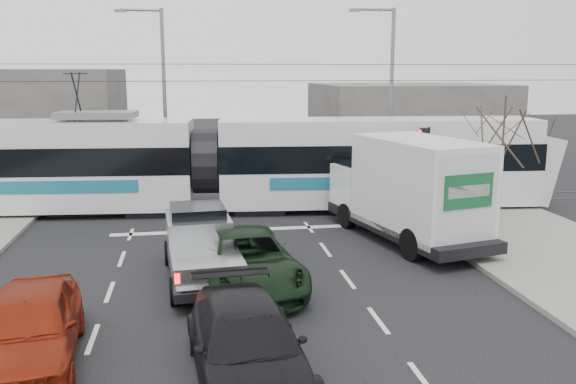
{
  "coord_description": "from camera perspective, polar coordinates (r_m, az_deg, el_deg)",
  "views": [
    {
      "loc": [
        -2.61,
        -16.37,
        5.99
      ],
      "look_at": [
        0.6,
        4.13,
        1.8
      ],
      "focal_mm": 38.0,
      "sensor_mm": 36.0,
      "label": 1
    }
  ],
  "objects": [
    {
      "name": "box_truck",
      "position": [
        21.7,
        11.26,
        0.13
      ],
      "size": [
        4.19,
        7.78,
        3.69
      ],
      "rotation": [
        0.0,
        0.0,
        0.24
      ],
      "color": "black",
      "rests_on": "ground"
    },
    {
      "name": "building_right",
      "position": [
        43.08,
        11.04,
        6.56
      ],
      "size": [
        12.0,
        10.0,
        5.0
      ],
      "primitive_type": "cube",
      "color": "slate",
      "rests_on": "ground"
    },
    {
      "name": "catenary",
      "position": [
        26.58,
        -3.25,
        6.84
      ],
      "size": [
        60.0,
        0.2,
        7.0
      ],
      "color": "black",
      "rests_on": "ground"
    },
    {
      "name": "rails",
      "position": [
        27.17,
        -3.16,
        -1.32
      ],
      "size": [
        60.0,
        1.6,
        0.03
      ],
      "primitive_type": "cube",
      "color": "#33302D",
      "rests_on": "ground"
    },
    {
      "name": "navy_pickup",
      "position": [
        25.46,
        9.51,
        0.26
      ],
      "size": [
        4.07,
        5.77,
        2.3
      ],
      "rotation": [
        0.0,
        0.0,
        0.43
      ],
      "color": "black",
      "rests_on": "ground"
    },
    {
      "name": "traffic_signal",
      "position": [
        24.82,
        12.68,
        3.61
      ],
      "size": [
        0.44,
        0.44,
        3.6
      ],
      "color": "black",
      "rests_on": "ground"
    },
    {
      "name": "green_car",
      "position": [
        17.09,
        -3.98,
        -6.37
      ],
      "size": [
        3.24,
        5.86,
        1.55
      ],
      "primitive_type": "imported",
      "rotation": [
        0.0,
        0.0,
        0.12
      ],
      "color": "black",
      "rests_on": "ground"
    },
    {
      "name": "bare_tree",
      "position": [
        21.57,
        19.49,
        4.92
      ],
      "size": [
        2.4,
        2.4,
        5.0
      ],
      "color": "#47382B",
      "rests_on": "ground"
    },
    {
      "name": "dark_car",
      "position": [
        12.13,
        -3.83,
        -14.17
      ],
      "size": [
        2.47,
        5.34,
        1.51
      ],
      "primitive_type": "imported",
      "rotation": [
        0.0,
        0.0,
        0.07
      ],
      "color": "black",
      "rests_on": "ground"
    },
    {
      "name": "street_lamp_near",
      "position": [
        31.96,
        9.33,
        9.69
      ],
      "size": [
        2.38,
        0.25,
        9.0
      ],
      "color": "slate",
      "rests_on": "ground"
    },
    {
      "name": "street_lamp_far",
      "position": [
        32.42,
        -11.84,
        9.63
      ],
      "size": [
        2.38,
        0.25,
        9.0
      ],
      "color": "slate",
      "rests_on": "ground"
    },
    {
      "name": "tram",
      "position": [
        26.14,
        -7.79,
        2.67
      ],
      "size": [
        28.62,
        5.12,
        5.81
      ],
      "rotation": [
        0.0,
        0.0,
        -0.08
      ],
      "color": "silver",
      "rests_on": "ground"
    },
    {
      "name": "ground",
      "position": [
        17.63,
        0.16,
        -8.45
      ],
      "size": [
        120.0,
        120.0,
        0.0
      ],
      "primitive_type": "plane",
      "color": "black",
      "rests_on": "ground"
    },
    {
      "name": "red_car",
      "position": [
        13.78,
        -23.05,
        -11.61
      ],
      "size": [
        2.41,
        4.95,
        1.63
      ],
      "primitive_type": "imported",
      "rotation": [
        0.0,
        0.0,
        0.11
      ],
      "color": "maroon",
      "rests_on": "ground"
    },
    {
      "name": "silver_pickup",
      "position": [
        18.0,
        -8.21,
        -4.85
      ],
      "size": [
        2.3,
        5.59,
        1.98
      ],
      "rotation": [
        0.0,
        0.0,
        0.08
      ],
      "color": "black",
      "rests_on": "ground"
    }
  ]
}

